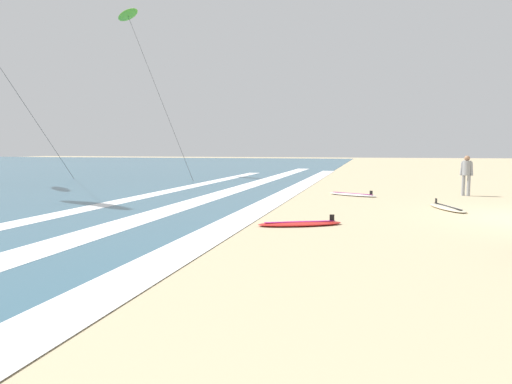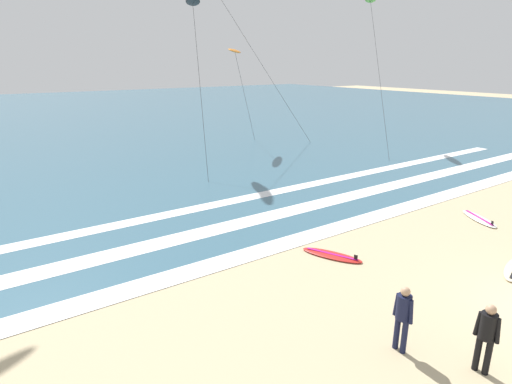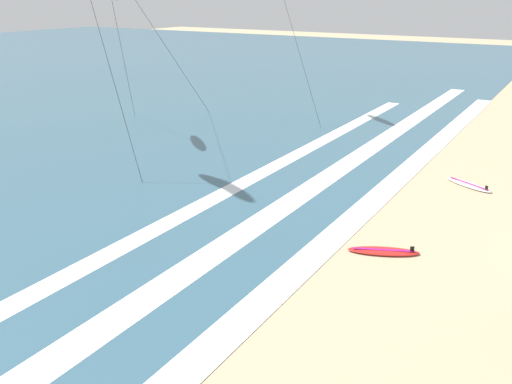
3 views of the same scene
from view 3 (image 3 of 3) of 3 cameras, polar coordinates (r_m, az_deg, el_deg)
The scene contains 5 objects.
wave_foam_shoreline at distance 19.70m, azimuth 11.48°, elevation -1.69°, with size 47.75×0.96×0.01m, color white.
wave_foam_mid_break at distance 19.23m, azimuth 2.52°, elevation -1.82°, with size 58.16×1.02×0.01m, color white.
wave_foam_outer_break at distance 22.91m, azimuth 0.42°, elevation 1.91°, with size 36.28×0.81×0.01m, color white.
surfboard_near_water at distance 23.17m, azimuth 21.55°, elevation 0.73°, with size 1.52×2.14×0.25m.
surfboard_left_pile at distance 16.57m, azimuth 13.33°, elevation -6.10°, with size 1.41×2.16×0.25m.
Camera 3 is at (-16.70, 1.78, 7.30)m, focal length 37.88 mm.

